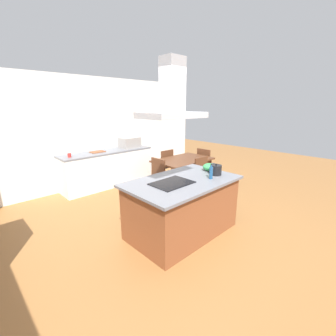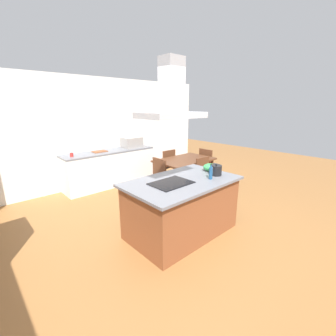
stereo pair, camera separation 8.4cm
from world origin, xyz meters
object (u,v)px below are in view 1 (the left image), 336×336
Objects in this scene: cutting_board at (98,152)px; chair_at_right_end at (206,162)px; cooktop at (172,183)px; dining_table at (183,162)px; mixing_bowl at (209,167)px; coffee_mug_red at (69,155)px; countertop_microwave at (130,143)px; chair_facing_island at (204,174)px; tea_kettle at (216,170)px; olive_oil_bottle at (211,173)px; range_hood at (172,99)px; chair_at_left_end at (155,176)px; chair_facing_back_wall at (165,164)px.

cutting_board reaches higher than chair_at_right_end.
dining_table is (1.76, 1.39, -0.24)m from cooktop.
cooktop is 2.52× the size of mixing_bowl.
countertop_microwave is at bearing 1.59° from coffee_mug_red.
cooktop is 1.94m from chair_facing_island.
chair_facing_island is (1.45, -2.21, -0.40)m from cutting_board.
tea_kettle is 0.99× the size of olive_oil_bottle.
coffee_mug_red is 0.10× the size of range_hood.
chair_at_left_end and chair_facing_back_wall have the same top height.
chair_at_right_end is 1.13m from chair_facing_back_wall.
countertop_microwave is at bearing 75.28° from chair_at_left_end.
range_hood reaches higher than cutting_board.
chair_facing_island is at bearing -36.01° from chair_at_left_end.
chair_at_right_end is 1.83m from chair_at_left_end.
countertop_microwave is 2.28m from chair_facing_island.
olive_oil_bottle is at bearing -141.11° from mixing_bowl.
chair_at_right_end is (2.07, 1.65, -0.49)m from olive_oil_bottle.
countertop_microwave reaches higher than chair_at_right_end.
cooktop is 0.66m from olive_oil_bottle.
coffee_mug_red is (-1.01, 3.10, -0.06)m from olive_oil_bottle.
range_hood is (-0.31, -2.93, 1.19)m from cutting_board.
mixing_bowl is at bearing -63.91° from coffee_mug_red.
tea_kettle is 0.27× the size of chair_facing_back_wall.
chair_facing_back_wall is 0.99× the size of range_hood.
range_hood is (-2.67, -1.39, 1.59)m from chair_at_right_end.
coffee_mug_red is (-1.64, -0.05, -0.09)m from countertop_microwave.
tea_kettle reaches higher than dining_table.
chair_facing_back_wall is (0.52, -0.83, -0.53)m from countertop_microwave.
cutting_board is at bearing 176.90° from countertop_microwave.
countertop_microwave is 1.63m from chair_at_left_end.
cutting_board is 0.38× the size of range_hood.
chair_facing_back_wall is at bearing 90.00° from dining_table.
coffee_mug_red reaches higher than cooktop.
cooktop reaches higher than dining_table.
chair_at_right_end is (1.44, -1.49, -0.53)m from countertop_microwave.
range_hood is (-0.84, -1.39, 1.59)m from chair_at_left_end.
tea_kettle is 3.28m from coffee_mug_red.
countertop_microwave is at bearing 122.30° from chair_facing_back_wall.
chair_at_left_end is at bearing -143.99° from chair_facing_back_wall.
tea_kettle is at bearing -67.63° from coffee_mug_red.
tea_kettle is 1.65m from chair_at_left_end.
chair_facing_island is 1.13m from chair_at_left_end.
chair_at_left_end is 1.13m from chair_facing_back_wall.
mixing_bowl is 1.49m from range_hood.
range_hood is (-0.84, 0.19, 1.12)m from tea_kettle.
olive_oil_bottle is at bearing -125.00° from dining_table.
olive_oil_bottle reaches higher than dining_table.
countertop_microwave is 0.56× the size of range_hood.
range_hood reaches higher than coffee_mug_red.
dining_table is 0.93m from chair_at_left_end.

